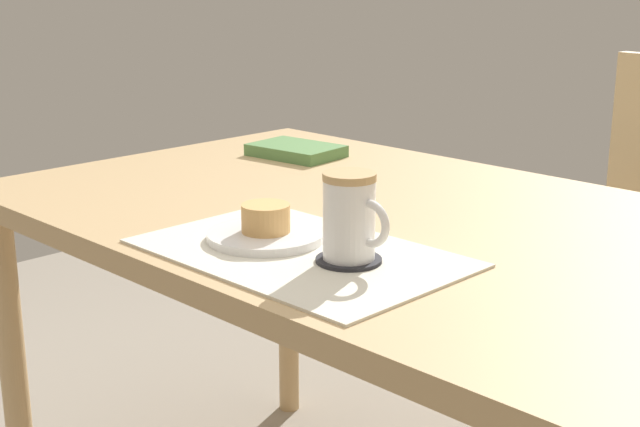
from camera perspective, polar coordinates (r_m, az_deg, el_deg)
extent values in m
cylinder|color=tan|center=(1.82, -19.00, -9.79)|extent=(0.05, 0.05, 0.67)
cylinder|color=tan|center=(2.20, -2.05, -4.50)|extent=(0.05, 0.05, 0.67)
cube|color=tan|center=(1.43, 4.58, -0.73)|extent=(1.36, 0.83, 0.04)
cylinder|color=#D1B27F|center=(2.01, 11.97, -10.70)|extent=(0.04, 0.04, 0.42)
cylinder|color=#D1B27F|center=(2.28, 17.38, -7.82)|extent=(0.04, 0.04, 0.42)
cube|color=#D1B27F|center=(1.98, 19.56, -4.55)|extent=(0.45, 0.45, 0.04)
cube|color=silver|center=(1.22, -1.32, -2.53)|extent=(0.44, 0.29, 0.00)
cylinder|color=white|center=(1.27, -3.48, -1.42)|extent=(0.17, 0.17, 0.01)
cylinder|color=#E0A860|center=(1.26, -3.49, -0.29)|extent=(0.07, 0.07, 0.04)
cylinder|color=#232328|center=(1.18, 1.85, -2.98)|extent=(0.09, 0.09, 0.00)
cylinder|color=white|center=(1.16, 1.88, -0.40)|extent=(0.07, 0.07, 0.11)
cylinder|color=tan|center=(1.15, 1.90, 2.38)|extent=(0.07, 0.07, 0.01)
torus|color=white|center=(1.14, 3.23, -0.65)|extent=(0.06, 0.01, 0.06)
cube|color=#598C4C|center=(1.85, -1.54, 4.05)|extent=(0.19, 0.14, 0.02)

